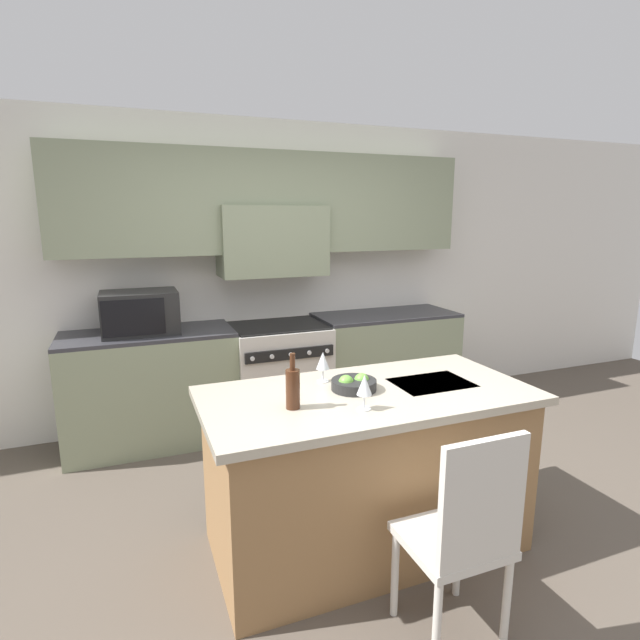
% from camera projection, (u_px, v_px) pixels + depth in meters
% --- Properties ---
extents(ground_plane, '(10.00, 10.00, 0.00)m').
position_uv_depth(ground_plane, '(373.00, 546.00, 2.88)').
color(ground_plane, brown).
extents(back_cabinetry, '(10.00, 0.46, 2.70)m').
position_uv_depth(back_cabinetry, '(268.00, 246.00, 4.49)').
color(back_cabinetry, silver).
rests_on(back_cabinetry, ground_plane).
extents(back_counter, '(3.52, 0.62, 0.95)m').
position_uv_depth(back_counter, '(278.00, 373.00, 4.49)').
color(back_counter, gray).
rests_on(back_counter, ground_plane).
extents(range_stove, '(0.83, 0.70, 0.93)m').
position_uv_depth(range_stove, '(279.00, 375.00, 4.47)').
color(range_stove, beige).
rests_on(range_stove, ground_plane).
extents(microwave, '(0.58, 0.41, 0.34)m').
position_uv_depth(microwave, '(140.00, 312.00, 3.95)').
color(microwave, black).
rests_on(microwave, back_counter).
extents(kitchen_island, '(1.81, 0.89, 0.93)m').
position_uv_depth(kitchen_island, '(367.00, 469.00, 2.82)').
color(kitchen_island, olive).
rests_on(kitchen_island, ground_plane).
extents(island_chair, '(0.42, 0.40, 1.02)m').
position_uv_depth(island_chair, '(464.00, 531.00, 2.11)').
color(island_chair, beige).
rests_on(island_chair, ground_plane).
extents(wine_bottle, '(0.07, 0.07, 0.28)m').
position_uv_depth(wine_bottle, '(293.00, 388.00, 2.47)').
color(wine_bottle, '#422314').
rests_on(wine_bottle, kitchen_island).
extents(wine_glass_near, '(0.08, 0.08, 0.18)m').
position_uv_depth(wine_glass_near, '(364.00, 386.00, 2.45)').
color(wine_glass_near, white).
rests_on(wine_glass_near, kitchen_island).
extents(wine_glass_far, '(0.08, 0.08, 0.18)m').
position_uv_depth(wine_glass_far, '(323.00, 362.00, 2.86)').
color(wine_glass_far, white).
rests_on(wine_glass_far, kitchen_island).
extents(fruit_bowl, '(0.25, 0.25, 0.09)m').
position_uv_depth(fruit_bowl, '(354.00, 384.00, 2.75)').
color(fruit_bowl, black).
rests_on(fruit_bowl, kitchen_island).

